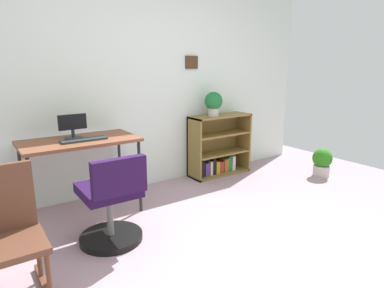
{
  "coord_description": "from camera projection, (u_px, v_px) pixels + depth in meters",
  "views": [
    {
      "loc": [
        -1.63,
        -1.41,
        1.44
      ],
      "look_at": [
        0.3,
        1.39,
        0.63
      ],
      "focal_mm": 31.16,
      "sensor_mm": 36.0,
      "label": 1
    }
  ],
  "objects": [
    {
      "name": "ground_plane",
      "position": [
        268.0,
        273.0,
        2.36
      ],
      "size": [
        6.24,
        6.24,
        0.0
      ],
      "primitive_type": "plane",
      "color": "#A38791"
    },
    {
      "name": "wall_back",
      "position": [
        133.0,
        85.0,
        3.8
      ],
      "size": [
        5.2,
        0.12,
        2.42
      ],
      "color": "silver",
      "rests_on": "ground_plane"
    },
    {
      "name": "desk",
      "position": [
        80.0,
        146.0,
        3.14
      ],
      "size": [
        1.06,
        0.58,
        0.75
      ],
      "color": "brown",
      "rests_on": "ground_plane"
    },
    {
      "name": "monitor",
      "position": [
        73.0,
        126.0,
        3.14
      ],
      "size": [
        0.26,
        0.16,
        0.23
      ],
      "color": "#262628",
      "rests_on": "desk"
    },
    {
      "name": "keyboard",
      "position": [
        84.0,
        140.0,
        3.07
      ],
      "size": [
        0.42,
        0.12,
        0.02
      ],
      "primitive_type": "cube",
      "color": "#202C2C",
      "rests_on": "desk"
    },
    {
      "name": "office_chair",
      "position": [
        112.0,
        205.0,
        2.69
      ],
      "size": [
        0.52,
        0.55,
        0.77
      ],
      "color": "black",
      "rests_on": "ground_plane"
    },
    {
      "name": "rocking_chair",
      "position": [
        5.0,
        236.0,
        2.0
      ],
      "size": [
        0.42,
        0.64,
        0.85
      ],
      "color": "brown",
      "rests_on": "ground_plane"
    },
    {
      "name": "bookshelf_low",
      "position": [
        217.0,
        148.0,
        4.46
      ],
      "size": [
        0.85,
        0.3,
        0.8
      ],
      "color": "olive",
      "rests_on": "ground_plane"
    },
    {
      "name": "potted_plant_on_shelf",
      "position": [
        214.0,
        103.0,
        4.2
      ],
      "size": [
        0.23,
        0.23,
        0.31
      ],
      "color": "#B7B2A8",
      "rests_on": "bookshelf_low"
    },
    {
      "name": "potted_plant_floor",
      "position": [
        322.0,
        162.0,
        4.37
      ],
      "size": [
        0.25,
        0.25,
        0.37
      ],
      "color": "#B7B2A8",
      "rests_on": "ground_plane"
    }
  ]
}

